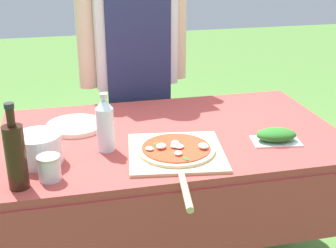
{
  "coord_description": "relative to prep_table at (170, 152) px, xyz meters",
  "views": [
    {
      "loc": [
        -0.43,
        -1.78,
        1.53
      ],
      "look_at": [
        -0.01,
        0.0,
        0.79
      ],
      "focal_mm": 50.0,
      "sensor_mm": 36.0,
      "label": 1
    }
  ],
  "objects": [
    {
      "name": "prep_table",
      "position": [
        0.0,
        0.0,
        0.0
      ],
      "size": [
        1.44,
        0.88,
        0.75
      ],
      "color": "#A83D38",
      "rests_on": "ground"
    },
    {
      "name": "person_cook",
      "position": [
        -0.05,
        0.62,
        0.27
      ],
      "size": [
        0.59,
        0.24,
        1.58
      ],
      "rotation": [
        0.0,
        0.0,
        3.28
      ],
      "color": "#70604C",
      "rests_on": "ground"
    },
    {
      "name": "pizza_on_peel",
      "position": [
        -0.03,
        -0.22,
        0.1
      ],
      "size": [
        0.41,
        0.61,
        0.05
      ],
      "rotation": [
        0.0,
        0.0,
        -0.14
      ],
      "color": "#D1B27F",
      "rests_on": "prep_table"
    },
    {
      "name": "oil_bottle",
      "position": [
        -0.6,
        -0.34,
        0.21
      ],
      "size": [
        0.07,
        0.07,
        0.3
      ],
      "color": "black",
      "rests_on": "prep_table"
    },
    {
      "name": "water_bottle",
      "position": [
        -0.28,
        -0.11,
        0.2
      ],
      "size": [
        0.07,
        0.07,
        0.23
      ],
      "color": "silver",
      "rests_on": "prep_table"
    },
    {
      "name": "herb_container",
      "position": [
        0.39,
        -0.19,
        0.12
      ],
      "size": [
        0.21,
        0.14,
        0.06
      ],
      "rotation": [
        0.0,
        0.0,
        -0.16
      ],
      "color": "silver",
      "rests_on": "prep_table"
    },
    {
      "name": "mixing_tub",
      "position": [
        -0.54,
        -0.16,
        0.15
      ],
      "size": [
        0.17,
        0.17,
        0.11
      ],
      "primitive_type": "cylinder",
      "color": "silver",
      "rests_on": "prep_table"
    },
    {
      "name": "plate_stack",
      "position": [
        -0.39,
        0.14,
        0.1
      ],
      "size": [
        0.25,
        0.25,
        0.02
      ],
      "color": "beige",
      "rests_on": "prep_table"
    },
    {
      "name": "sauce_jar",
      "position": [
        -0.5,
        -0.31,
        0.13
      ],
      "size": [
        0.08,
        0.08,
        0.09
      ],
      "color": "silver",
      "rests_on": "prep_table"
    }
  ]
}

